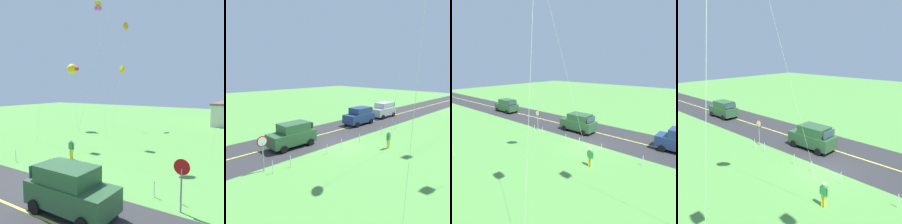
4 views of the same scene
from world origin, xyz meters
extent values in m
cube|color=#549342|center=(0.00, 0.00, -0.05)|extent=(120.00, 120.00, 0.10)
cube|color=#2D2D30|center=(0.00, -4.00, 0.00)|extent=(120.00, 7.00, 0.00)
cube|color=#E5E04C|center=(0.00, -4.00, 0.01)|extent=(120.00, 0.16, 0.00)
cube|color=#2D5633|center=(3.34, -2.97, 0.89)|extent=(4.40, 1.90, 1.10)
cube|color=#2D5633|center=(3.09, -2.97, 1.84)|extent=(2.73, 1.75, 0.80)
cube|color=#334756|center=(4.18, -2.97, 1.84)|extent=(0.10, 1.62, 0.64)
cube|color=#334756|center=(1.47, -2.97, 1.84)|extent=(0.10, 1.62, 0.60)
cylinder|color=black|center=(4.77, -2.02, 0.34)|extent=(0.68, 0.22, 0.68)
cylinder|color=black|center=(4.77, -3.92, 0.34)|extent=(0.68, 0.22, 0.68)
cylinder|color=black|center=(1.91, -2.02, 0.34)|extent=(0.68, 0.22, 0.68)
cylinder|color=black|center=(1.91, -3.92, 0.34)|extent=(0.68, 0.22, 0.68)
cube|color=#B7B7BC|center=(-13.94, -4.46, 0.89)|extent=(4.40, 1.90, 1.10)
cube|color=#B7B7BC|center=(-14.19, -4.46, 1.84)|extent=(2.73, 1.75, 0.80)
cube|color=#334756|center=(-13.11, -4.46, 1.84)|extent=(0.10, 1.62, 0.64)
cube|color=#334756|center=(-15.81, -4.46, 1.84)|extent=(0.10, 1.62, 0.60)
cylinder|color=black|center=(-12.51, -3.51, 0.34)|extent=(0.68, 0.22, 0.68)
cylinder|color=black|center=(-12.51, -5.41, 0.34)|extent=(0.68, 0.22, 0.68)
cylinder|color=black|center=(-15.37, -3.51, 0.34)|extent=(0.68, 0.22, 0.68)
cylinder|color=black|center=(-15.37, -5.41, 0.34)|extent=(0.68, 0.22, 0.68)
cube|color=navy|center=(-7.77, -4.14, 0.89)|extent=(4.40, 1.90, 1.10)
cube|color=navy|center=(-8.02, -4.14, 1.84)|extent=(2.73, 1.75, 0.80)
cube|color=#334756|center=(-6.93, -4.14, 1.84)|extent=(0.10, 1.62, 0.64)
cube|color=#334756|center=(-9.64, -4.14, 1.84)|extent=(0.10, 1.62, 0.60)
cylinder|color=black|center=(-6.34, -3.19, 0.34)|extent=(0.68, 0.22, 0.68)
cylinder|color=black|center=(-6.34, -5.09, 0.34)|extent=(0.68, 0.22, 0.68)
cylinder|color=black|center=(-9.20, -3.19, 0.34)|extent=(0.68, 0.22, 0.68)
cylinder|color=black|center=(-9.20, -5.09, 0.34)|extent=(0.68, 0.22, 0.68)
cylinder|color=gray|center=(7.54, -0.10, 1.05)|extent=(0.08, 0.08, 2.10)
cylinder|color=red|center=(7.54, -0.10, 2.18)|extent=(0.76, 0.04, 0.76)
cylinder|color=white|center=(7.54, -0.07, 2.18)|extent=(0.62, 0.01, 0.62)
cylinder|color=yellow|center=(-2.75, 3.60, 0.41)|extent=(0.16, 0.16, 0.82)
cylinder|color=yellow|center=(-2.57, 3.60, 0.41)|extent=(0.16, 0.16, 0.82)
cube|color=#338C4C|center=(-2.66, 3.60, 1.10)|extent=(0.36, 0.22, 0.56)
cylinder|color=#338C4C|center=(-2.90, 3.60, 1.05)|extent=(0.10, 0.10, 0.52)
cylinder|color=#338C4C|center=(-2.42, 3.60, 1.05)|extent=(0.10, 0.10, 0.52)
sphere|color=#D8AD84|center=(-2.66, 3.60, 1.49)|extent=(0.22, 0.22, 0.22)
cylinder|color=silver|center=(-1.51, 5.04, 6.99)|extent=(2.32, 2.90, 13.98)
cylinder|color=silver|center=(7.52, 10.69, 6.18)|extent=(1.35, 1.08, 12.36)
cylinder|color=silver|center=(-8.75, 0.70, 0.45)|extent=(0.05, 0.05, 0.90)
cylinder|color=silver|center=(-5.89, 0.70, 0.45)|extent=(0.05, 0.05, 0.90)
cylinder|color=silver|center=(-2.05, 0.70, 0.45)|extent=(0.05, 0.05, 0.90)
cylinder|color=silver|center=(0.49, 0.70, 0.45)|extent=(0.05, 0.05, 0.90)
cylinder|color=silver|center=(2.27, 0.70, 0.45)|extent=(0.05, 0.05, 0.90)
cylinder|color=silver|center=(5.87, 0.70, 0.45)|extent=(0.05, 0.05, 0.90)
cylinder|color=silver|center=(7.27, 0.70, 0.45)|extent=(0.05, 0.05, 0.90)
camera|label=1|loc=(10.80, -11.02, 5.80)|focal=39.25mm
camera|label=2|loc=(13.82, 13.67, 6.95)|focal=34.54mm
camera|label=3|loc=(-10.53, 16.24, 8.11)|focal=31.92mm
camera|label=4|loc=(-9.79, 14.09, 8.97)|focal=39.04mm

